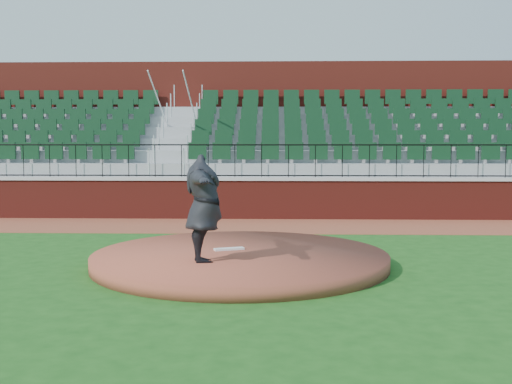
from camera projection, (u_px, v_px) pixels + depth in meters
ground at (254, 263)px, 12.52m from camera, size 90.00×90.00×0.00m
warning_track at (260, 226)px, 17.90m from camera, size 34.00×3.20×0.01m
field_wall at (262, 200)px, 19.44m from camera, size 34.00×0.35×1.20m
wall_cap at (262, 179)px, 19.39m from camera, size 34.00×0.45×0.10m
wall_railing at (262, 161)px, 19.34m from camera, size 34.00×0.05×1.00m
seating_stands at (263, 144)px, 22.01m from camera, size 34.00×5.10×4.60m
concourse_wall at (265, 132)px, 24.76m from camera, size 34.00×0.50×5.50m
pitchers_mound at (240, 259)px, 12.27m from camera, size 5.78×5.78×0.25m
pitching_rubber at (229, 249)px, 12.57m from camera, size 0.62×0.36×0.04m
pitcher at (203, 208)px, 11.27m from camera, size 1.19×2.49×1.95m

